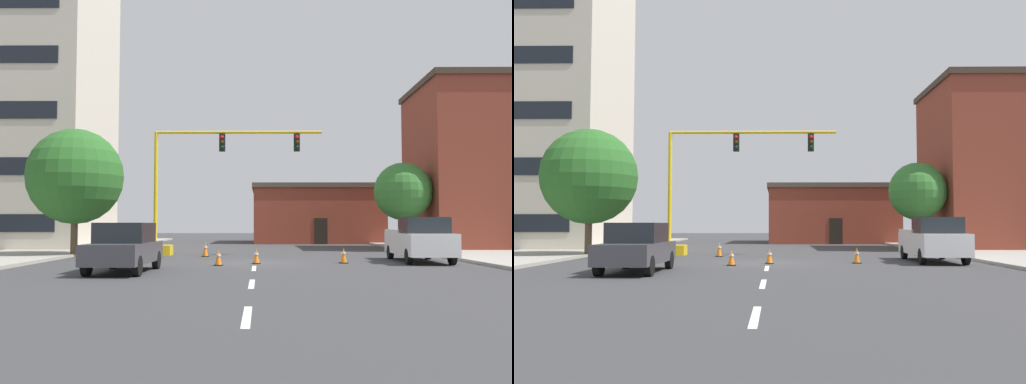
% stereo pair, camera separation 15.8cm
% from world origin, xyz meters
% --- Properties ---
extents(ground_plane, '(160.00, 160.00, 0.00)m').
position_xyz_m(ground_plane, '(0.00, 0.00, 0.00)').
color(ground_plane, '#38383A').
extents(sidewalk_left, '(6.00, 56.00, 0.14)m').
position_xyz_m(sidewalk_left, '(-12.38, 8.00, 0.07)').
color(sidewalk_left, '#9E998E').
rests_on(sidewalk_left, ground_plane).
extents(sidewalk_right, '(6.00, 56.00, 0.14)m').
position_xyz_m(sidewalk_right, '(12.38, 8.00, 0.07)').
color(sidewalk_right, '#9E998E').
rests_on(sidewalk_right, ground_plane).
extents(lane_stripe_seg_0, '(0.16, 2.40, 0.01)m').
position_xyz_m(lane_stripe_seg_0, '(0.00, -14.00, 0.00)').
color(lane_stripe_seg_0, silver).
rests_on(lane_stripe_seg_0, ground_plane).
extents(lane_stripe_seg_1, '(0.16, 2.40, 0.01)m').
position_xyz_m(lane_stripe_seg_1, '(0.00, -8.50, 0.00)').
color(lane_stripe_seg_1, silver).
rests_on(lane_stripe_seg_1, ground_plane).
extents(lane_stripe_seg_2, '(0.16, 2.40, 0.01)m').
position_xyz_m(lane_stripe_seg_2, '(0.00, -3.00, 0.00)').
color(lane_stripe_seg_2, silver).
rests_on(lane_stripe_seg_2, ground_plane).
extents(lane_stripe_seg_3, '(0.16, 2.40, 0.01)m').
position_xyz_m(lane_stripe_seg_3, '(0.00, 2.50, 0.00)').
color(lane_stripe_seg_3, silver).
rests_on(lane_stripe_seg_3, ground_plane).
extents(building_tall_left, '(13.16, 10.71, 21.35)m').
position_xyz_m(building_tall_left, '(-17.60, 14.59, 10.69)').
color(building_tall_left, beige).
rests_on(building_tall_left, ground_plane).
extents(building_brick_center, '(11.63, 10.05, 5.22)m').
position_xyz_m(building_brick_center, '(5.33, 27.19, 2.62)').
color(building_brick_center, brown).
rests_on(building_brick_center, ground_plane).
extents(building_row_right, '(11.46, 8.86, 11.28)m').
position_xyz_m(building_row_right, '(16.63, 13.40, 5.65)').
color(building_row_right, brown).
rests_on(building_row_right, ground_plane).
extents(traffic_signal_gantry, '(10.02, 1.20, 6.83)m').
position_xyz_m(traffic_signal_gantry, '(-4.17, 5.86, 2.30)').
color(traffic_signal_gantry, yellow).
rests_on(traffic_signal_gantry, ground_plane).
extents(tree_left_near, '(4.99, 4.99, 6.68)m').
position_xyz_m(tree_left_near, '(-9.46, 4.42, 4.18)').
color(tree_left_near, brown).
rests_on(tree_left_near, ground_plane).
extents(tree_right_mid, '(3.68, 3.68, 5.62)m').
position_xyz_m(tree_right_mid, '(9.35, 10.93, 3.77)').
color(tree_right_mid, '#4C3823').
rests_on(tree_right_mid, ground_plane).
extents(pickup_truck_white, '(2.14, 5.45, 1.99)m').
position_xyz_m(pickup_truck_white, '(7.39, 0.69, 0.97)').
color(pickup_truck_white, white).
rests_on(pickup_truck_white, ground_plane).
extents(sedan_dark_gray_near_left, '(1.93, 4.53, 1.74)m').
position_xyz_m(sedan_dark_gray_near_left, '(-4.54, -4.79, 0.89)').
color(sedan_dark_gray_near_left, '#3D3D42').
rests_on(sedan_dark_gray_near_left, ground_plane).
extents(traffic_cone_roadside_a, '(0.36, 0.36, 0.65)m').
position_xyz_m(traffic_cone_roadside_a, '(0.07, -0.58, 0.32)').
color(traffic_cone_roadside_a, black).
rests_on(traffic_cone_roadside_a, ground_plane).
extents(traffic_cone_roadside_b, '(0.36, 0.36, 0.69)m').
position_xyz_m(traffic_cone_roadside_b, '(3.84, -0.26, 0.34)').
color(traffic_cone_roadside_b, black).
rests_on(traffic_cone_roadside_b, ground_plane).
extents(traffic_cone_roadside_c, '(0.36, 0.36, 0.77)m').
position_xyz_m(traffic_cone_roadside_c, '(-2.62, 4.49, 0.38)').
color(traffic_cone_roadside_c, black).
rests_on(traffic_cone_roadside_c, ground_plane).
extents(traffic_cone_roadside_d, '(0.36, 0.36, 0.65)m').
position_xyz_m(traffic_cone_roadside_d, '(-1.47, -1.65, 0.32)').
color(traffic_cone_roadside_d, black).
rests_on(traffic_cone_roadside_d, ground_plane).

